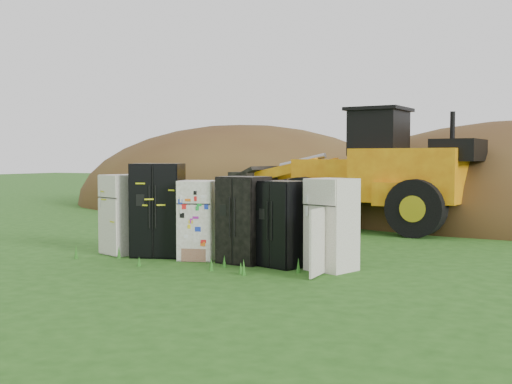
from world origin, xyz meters
TOP-DOWN VIEW (x-y plane):
  - ground at (0.00, 0.00)m, footprint 120.00×120.00m
  - fridge_leftmost at (-2.39, -0.02)m, footprint 0.96×0.94m
  - fridge_black_side at (-1.53, 0.03)m, footprint 1.22×1.10m
  - fridge_sticker at (-0.55, 0.01)m, footprint 0.87×0.84m
  - fridge_dark_mid at (0.49, 0.02)m, footprint 0.96×0.83m
  - fridge_black_right at (1.35, -0.03)m, footprint 0.99×0.91m
  - fridge_open_door at (2.32, -0.04)m, footprint 0.96×0.92m
  - wheel_loader at (0.48, 6.97)m, footprint 7.46×3.64m
  - dirt_mound_left at (-6.67, 13.90)m, footprint 15.27×11.45m
  - dirt_mound_back at (1.05, 17.15)m, footprint 16.49×11.00m

SIDE VIEW (x-z plane):
  - ground at x=0.00m, z-range 0.00..0.00m
  - dirt_mound_left at x=-6.67m, z-range -3.52..3.52m
  - dirt_mound_back at x=1.05m, z-range -2.70..2.70m
  - fridge_sticker at x=-0.55m, z-range 0.00..1.60m
  - fridge_black_right at x=1.35m, z-range 0.00..1.63m
  - fridge_open_door at x=2.32m, z-range 0.00..1.68m
  - fridge_dark_mid at x=0.49m, z-range 0.00..1.70m
  - fridge_leftmost at x=-2.39m, z-range 0.00..1.70m
  - fridge_black_side at x=-1.53m, z-range 0.00..1.94m
  - wheel_loader at x=0.48m, z-range 0.00..3.49m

